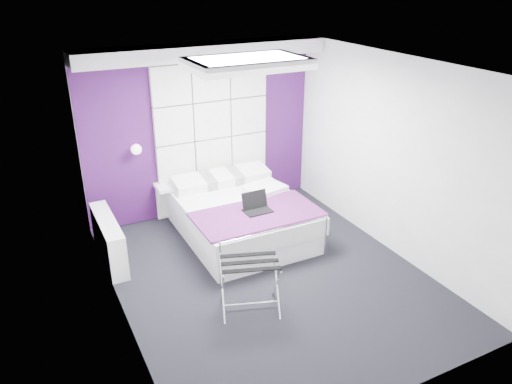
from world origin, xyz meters
The scene contains 15 objects.
floor centered at (0.00, 0.00, 0.00)m, with size 4.40×4.40×0.00m, color black.
ceiling centered at (0.00, 0.00, 2.60)m, with size 4.40×4.40×0.00m, color white.
wall_back centered at (0.00, 2.20, 1.30)m, with size 3.60×3.60×0.00m, color silver.
wall_left centered at (-1.80, 0.00, 1.30)m, with size 4.40×4.40×0.00m, color silver.
wall_right centered at (1.80, 0.00, 1.30)m, with size 4.40×4.40×0.00m, color silver.
accent_wall centered at (0.00, 2.19, 1.30)m, with size 3.58×0.02×2.58m, color #3D114B.
soffit centered at (0.00, 1.95, 2.50)m, with size 3.58×0.50×0.20m, color white.
headboard centered at (0.15, 2.14, 1.17)m, with size 1.80×0.08×2.30m, color silver, non-canonical shape.
skylight centered at (0.00, 0.60, 2.55)m, with size 1.36×0.86×0.12m, color white, non-canonical shape.
wall_lamp centered at (-1.05, 2.06, 1.22)m, with size 0.15×0.15×0.15m, color white.
radiator centered at (-1.69, 1.30, 0.30)m, with size 0.22×1.20×0.60m, color white.
bed centered at (0.14, 1.13, 0.30)m, with size 1.67×2.02×0.71m.
nightstand centered at (-0.58, 2.02, 0.58)m, with size 0.47×0.37×0.05m, color white.
luggage_rack centered at (-0.51, -0.47, 0.31)m, with size 0.63×0.47×0.62m.
laptop centered at (0.17, 0.72, 0.63)m, with size 0.36×0.26×0.26m.
Camera 1 is at (-2.54, -4.64, 3.52)m, focal length 35.00 mm.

